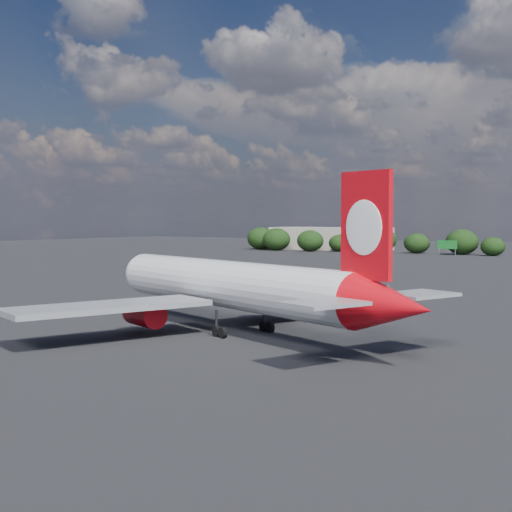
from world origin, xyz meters
The scene contains 4 objects.
ground centered at (0.00, 60.00, 0.00)m, with size 500.00×500.00×0.00m, color black.
qantas_airliner centered at (9.45, 19.42, 4.48)m, with size 43.44×41.80×14.72m.
terminal_building centered at (-65.00, 192.00, 4.00)m, with size 42.00×16.00×8.00m.
highway_sign centered at (-18.00, 176.00, 3.13)m, with size 6.00×0.30×4.50m.
Camera 1 is at (46.90, -37.54, 11.06)m, focal length 50.00 mm.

